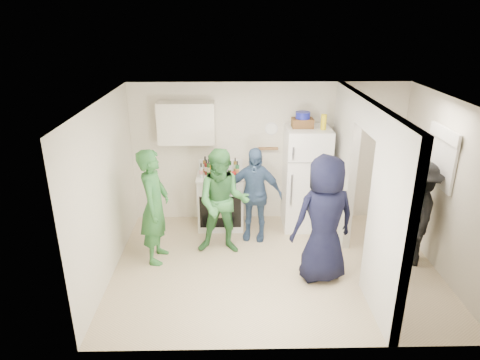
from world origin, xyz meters
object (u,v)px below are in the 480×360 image
person_green_center (223,203)px  wicker_basket (302,123)px  person_green_left (155,206)px  yellow_cup_stack_top (324,122)px  person_denim (254,194)px  person_nook (416,214)px  blue_bowl (303,115)px  stove (221,200)px  fridge (306,179)px  person_navy (324,220)px

person_green_center → wicker_basket: bearing=38.6°
person_green_center → person_green_left: bearing=-164.4°
yellow_cup_stack_top → person_denim: (-1.14, -0.32, -1.13)m
person_denim → person_nook: (2.35, -0.82, 0.02)m
wicker_basket → yellow_cup_stack_top: (0.32, -0.15, 0.05)m
wicker_basket → blue_bowl: 0.13m
blue_bowl → person_green_center: bearing=-145.2°
stove → yellow_cup_stack_top: bearing=-4.4°
person_green_left → person_nook: (3.87, -0.16, -0.07)m
yellow_cup_stack_top → person_denim: 1.63m
stove → person_denim: person_denim is taller
person_denim → blue_bowl: bearing=42.0°
yellow_cup_stack_top → person_green_left: size_ratio=0.14×
person_nook → fridge: bearing=-113.5°
person_green_left → person_green_center: bearing=-72.8°
yellow_cup_stack_top → fridge: bearing=155.6°
blue_bowl → person_nook: blue_bowl is taller
blue_bowl → person_green_left: (-2.33, -1.13, -1.11)m
blue_bowl → person_nook: 2.33m
person_green_center → person_denim: bearing=45.3°
wicker_basket → person_green_center: bearing=-145.2°
fridge → person_denim: size_ratio=1.13×
fridge → person_navy: (-0.01, -1.62, 0.02)m
blue_bowl → person_green_center: (-1.32, -0.92, -1.15)m
fridge → person_navy: person_navy is taller
person_denim → fridge: bearing=36.7°
person_navy → person_green_left: bearing=-26.9°
yellow_cup_stack_top → person_green_center: 2.10m
fridge → blue_bowl: size_ratio=7.49×
stove → fridge: (1.48, -0.03, 0.41)m
stove → blue_bowl: bearing=0.8°
yellow_cup_stack_top → person_denim: size_ratio=0.16×
blue_bowl → person_navy: 1.99m
stove → person_denim: size_ratio=0.61×
wicker_basket → person_green_left: bearing=-154.2°
person_green_center → person_nook: (2.86, -0.38, -0.03)m
yellow_cup_stack_top → person_green_center: (-1.64, -0.77, -1.07)m
yellow_cup_stack_top → person_nook: yellow_cup_stack_top is taller
stove → yellow_cup_stack_top: (1.70, -0.13, 1.44)m
person_denim → person_nook: size_ratio=0.97×
person_green_left → person_navy: 2.48m
fridge → person_denim: 1.01m
wicker_basket → blue_bowl: (0.00, 0.00, 0.13)m
person_green_left → person_denim: 1.65m
person_denim → person_navy: 1.51m
person_green_left → person_nook: bearing=-87.0°
person_nook → yellow_cup_stack_top: bearing=-115.8°
blue_bowl → wicker_basket: bearing=0.0°
wicker_basket → person_navy: (0.09, -1.67, -0.95)m
wicker_basket → yellow_cup_stack_top: size_ratio=1.40×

